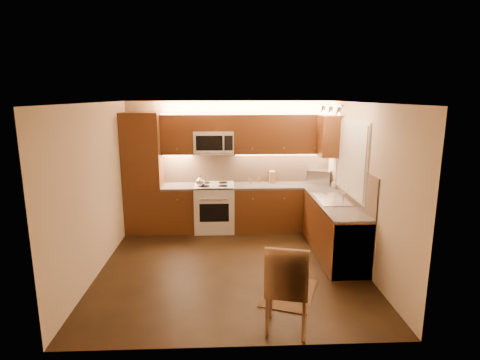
{
  "coord_description": "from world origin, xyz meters",
  "views": [
    {
      "loc": [
        -0.12,
        -5.62,
        2.6
      ],
      "look_at": [
        0.15,
        0.55,
        1.25
      ],
      "focal_mm": 28.94,
      "sensor_mm": 36.0,
      "label": 1
    }
  ],
  "objects_px": {
    "stove": "(215,207)",
    "soap_bottle": "(334,184)",
    "knife_block": "(272,177)",
    "toaster_oven": "(320,176)",
    "dining_chair": "(287,286)",
    "kettle": "(200,181)",
    "sink": "(333,195)",
    "microwave": "(214,142)"
  },
  "relations": [
    {
      "from": "microwave",
      "to": "sink",
      "type": "distance_m",
      "value": 2.48
    },
    {
      "from": "microwave",
      "to": "knife_block",
      "type": "height_order",
      "value": "microwave"
    },
    {
      "from": "dining_chair",
      "to": "stove",
      "type": "bearing_deg",
      "value": 117.99
    },
    {
      "from": "toaster_oven",
      "to": "knife_block",
      "type": "distance_m",
      "value": 0.94
    },
    {
      "from": "stove",
      "to": "toaster_oven",
      "type": "relative_size",
      "value": 2.07
    },
    {
      "from": "sink",
      "to": "knife_block",
      "type": "relative_size",
      "value": 3.65
    },
    {
      "from": "knife_block",
      "to": "soap_bottle",
      "type": "xyz_separation_m",
      "value": [
        1.09,
        -0.53,
        -0.04
      ]
    },
    {
      "from": "microwave",
      "to": "sink",
      "type": "height_order",
      "value": "microwave"
    },
    {
      "from": "stove",
      "to": "knife_block",
      "type": "bearing_deg",
      "value": 9.77
    },
    {
      "from": "toaster_oven",
      "to": "soap_bottle",
      "type": "distance_m",
      "value": 0.5
    },
    {
      "from": "sink",
      "to": "knife_block",
      "type": "distance_m",
      "value": 1.57
    },
    {
      "from": "stove",
      "to": "sink",
      "type": "bearing_deg",
      "value": -29.36
    },
    {
      "from": "sink",
      "to": "knife_block",
      "type": "bearing_deg",
      "value": 122.77
    },
    {
      "from": "sink",
      "to": "knife_block",
      "type": "height_order",
      "value": "knife_block"
    },
    {
      "from": "dining_chair",
      "to": "knife_block",
      "type": "bearing_deg",
      "value": 99.08
    },
    {
      "from": "sink",
      "to": "stove",
      "type": "bearing_deg",
      "value": 150.64
    },
    {
      "from": "sink",
      "to": "toaster_oven",
      "type": "distance_m",
      "value": 1.27
    },
    {
      "from": "sink",
      "to": "soap_bottle",
      "type": "height_order",
      "value": "soap_bottle"
    },
    {
      "from": "microwave",
      "to": "knife_block",
      "type": "bearing_deg",
      "value": 3.13
    },
    {
      "from": "stove",
      "to": "soap_bottle",
      "type": "bearing_deg",
      "value": -8.51
    },
    {
      "from": "knife_block",
      "to": "stove",
      "type": "bearing_deg",
      "value": -170.97
    },
    {
      "from": "stove",
      "to": "knife_block",
      "type": "relative_size",
      "value": 3.9
    },
    {
      "from": "stove",
      "to": "microwave",
      "type": "distance_m",
      "value": 1.27
    },
    {
      "from": "stove",
      "to": "kettle",
      "type": "distance_m",
      "value": 0.64
    },
    {
      "from": "microwave",
      "to": "soap_bottle",
      "type": "xyz_separation_m",
      "value": [
        2.24,
        -0.47,
        -0.74
      ]
    },
    {
      "from": "kettle",
      "to": "dining_chair",
      "type": "xyz_separation_m",
      "value": [
        1.13,
        -3.23,
        -0.5
      ]
    },
    {
      "from": "toaster_oven",
      "to": "dining_chair",
      "type": "height_order",
      "value": "toaster_oven"
    },
    {
      "from": "kettle",
      "to": "dining_chair",
      "type": "relative_size",
      "value": 0.2
    },
    {
      "from": "stove",
      "to": "toaster_oven",
      "type": "distance_m",
      "value": 2.17
    },
    {
      "from": "knife_block",
      "to": "kettle",
      "type": "bearing_deg",
      "value": -167.17
    },
    {
      "from": "stove",
      "to": "soap_bottle",
      "type": "distance_m",
      "value": 2.32
    },
    {
      "from": "toaster_oven",
      "to": "knife_block",
      "type": "xyz_separation_m",
      "value": [
        -0.94,
        0.06,
        -0.02
      ]
    },
    {
      "from": "sink",
      "to": "kettle",
      "type": "height_order",
      "value": "kettle"
    },
    {
      "from": "sink",
      "to": "dining_chair",
      "type": "relative_size",
      "value": 0.82
    },
    {
      "from": "toaster_oven",
      "to": "knife_block",
      "type": "height_order",
      "value": "toaster_oven"
    },
    {
      "from": "stove",
      "to": "soap_bottle",
      "type": "height_order",
      "value": "soap_bottle"
    },
    {
      "from": "toaster_oven",
      "to": "dining_chair",
      "type": "distance_m",
      "value": 3.75
    },
    {
      "from": "stove",
      "to": "dining_chair",
      "type": "xyz_separation_m",
      "value": [
        0.88,
        -3.38,
        0.07
      ]
    },
    {
      "from": "stove",
      "to": "kettle",
      "type": "height_order",
      "value": "kettle"
    },
    {
      "from": "kettle",
      "to": "dining_chair",
      "type": "height_order",
      "value": "kettle"
    },
    {
      "from": "toaster_oven",
      "to": "dining_chair",
      "type": "relative_size",
      "value": 0.42
    },
    {
      "from": "microwave",
      "to": "kettle",
      "type": "distance_m",
      "value": 0.79
    }
  ]
}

